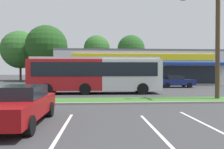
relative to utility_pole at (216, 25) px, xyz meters
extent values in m
cube|color=#386B28|center=(-6.47, -0.20, -5.21)|extent=(56.00, 2.20, 0.12)
cube|color=gray|center=(-6.47, -1.42, -5.21)|extent=(56.00, 0.24, 0.12)
cube|color=silver|center=(-9.42, -6.77, -5.26)|extent=(0.12, 4.80, 0.01)
cube|color=silver|center=(-6.23, -7.24, -5.26)|extent=(0.12, 4.80, 0.01)
cube|color=silver|center=(-4.13, -6.52, -5.26)|extent=(0.12, 4.80, 0.01)
cube|color=beige|center=(-1.51, 22.89, -2.79)|extent=(25.95, 13.97, 4.95)
cube|color=black|center=(-1.51, 15.86, -3.78)|extent=(21.80, 0.08, 2.58)
cube|color=#14389E|center=(-1.51, 15.20, -2.20)|extent=(24.40, 1.40, 0.35)
cube|color=yellow|center=(-1.51, 15.82, -1.21)|extent=(20.76, 0.16, 0.89)
cube|color=slate|center=(-1.51, 22.89, -0.16)|extent=(25.95, 13.97, 0.30)
cylinder|color=#473323|center=(-24.66, 31.77, -3.47)|extent=(0.44, 0.44, 3.59)
sphere|color=#2D6026|center=(-24.66, 31.77, 1.29)|extent=(7.92, 7.92, 7.92)
cylinder|color=#473323|center=(-18.26, 28.03, -3.31)|extent=(0.44, 0.44, 3.92)
sphere|color=#1E4719|center=(-18.26, 28.03, 1.67)|extent=(8.06, 8.06, 8.06)
cylinder|color=#473323|center=(-8.51, 32.86, -2.82)|extent=(0.44, 0.44, 4.89)
sphere|color=#2D6026|center=(-8.51, 32.86, 1.79)|extent=(5.80, 5.80, 5.80)
cylinder|color=#473323|center=(-0.89, 32.59, -2.91)|extent=(0.44, 0.44, 4.71)
sphere|color=#23511E|center=(-0.89, 32.59, 1.73)|extent=(6.09, 6.09, 6.09)
cylinder|color=#4C3826|center=(0.14, 0.01, -0.35)|extent=(0.30, 0.30, 9.84)
cube|color=#AD191E|center=(-11.03, 4.93, -3.57)|extent=(6.40, 2.60, 2.70)
cube|color=silver|center=(-5.24, 4.88, -3.57)|extent=(5.24, 2.59, 2.70)
cube|color=silver|center=(-8.42, 4.90, -2.12)|extent=(11.15, 2.39, 0.20)
cube|color=black|center=(-8.43, 3.60, -3.08)|extent=(10.66, 0.15, 1.19)
cube|color=black|center=(-2.60, 4.86, -3.24)|extent=(0.08, 2.17, 1.51)
cylinder|color=black|center=(-4.36, 6.04, -4.77)|extent=(1.00, 0.31, 1.00)
cylinder|color=black|center=(-4.38, 3.70, -4.77)|extent=(1.00, 0.31, 1.00)
cylinder|color=black|center=(-9.28, 6.08, -4.77)|extent=(1.00, 0.31, 1.00)
cylinder|color=black|center=(-9.30, 3.74, -4.77)|extent=(1.00, 0.31, 1.00)
cylinder|color=black|center=(-12.47, 6.11, -4.77)|extent=(1.00, 0.31, 1.00)
cylinder|color=black|center=(-12.49, 3.77, -4.77)|extent=(1.00, 0.31, 1.00)
cube|color=#333338|center=(-13.66, -2.12, -5.04)|extent=(0.08, 0.36, 0.45)
cube|color=maroon|center=(-11.22, -6.13, -4.62)|extent=(1.89, 4.55, 0.66)
cube|color=black|center=(-11.22, -5.90, -4.05)|extent=(1.66, 2.05, 0.48)
cylinder|color=black|center=(-10.33, -7.54, -4.95)|extent=(0.22, 0.64, 0.64)
cylinder|color=black|center=(-10.33, -4.72, -4.95)|extent=(0.22, 0.64, 0.64)
cylinder|color=black|center=(-12.12, -4.72, -4.95)|extent=(0.22, 0.64, 0.64)
cube|color=#B7B7BC|center=(-5.03, 11.55, -4.60)|extent=(4.67, 1.85, 0.68)
cube|color=black|center=(-5.27, 11.55, -4.03)|extent=(2.10, 1.63, 0.47)
cylinder|color=black|center=(-3.59, 12.43, -4.95)|extent=(0.64, 0.22, 0.64)
cylinder|color=black|center=(-3.59, 10.67, -4.95)|extent=(0.64, 0.22, 0.64)
cylinder|color=black|center=(-6.48, 12.43, -4.95)|extent=(0.64, 0.22, 0.64)
cylinder|color=black|center=(-6.48, 10.67, -4.95)|extent=(0.64, 0.22, 0.64)
cube|color=navy|center=(1.42, 11.37, -4.62)|extent=(4.39, 1.88, 0.66)
cube|color=black|center=(1.20, 11.37, -4.05)|extent=(1.97, 1.66, 0.47)
cylinder|color=black|center=(2.78, 12.27, -4.95)|extent=(0.64, 0.22, 0.64)
cylinder|color=black|center=(2.78, 10.48, -4.95)|extent=(0.64, 0.22, 0.64)
cylinder|color=black|center=(0.06, 12.27, -4.95)|extent=(0.64, 0.22, 0.64)
cylinder|color=black|center=(0.06, 10.48, -4.95)|extent=(0.64, 0.22, 0.64)
camera|label=1|loc=(-8.18, -14.29, -3.24)|focal=33.98mm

